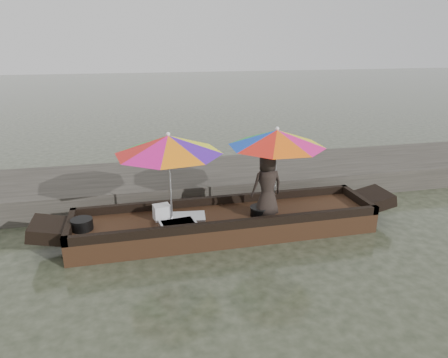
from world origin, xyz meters
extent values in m
plane|color=#252B1C|center=(0.00, 0.00, 0.00)|extent=(80.00, 80.00, 0.00)
cube|color=#2D2B26|center=(0.00, 2.20, 0.25)|extent=(22.00, 2.20, 0.50)
cube|color=black|center=(0.00, 0.00, 0.17)|extent=(5.34, 1.20, 0.35)
cylinder|color=black|center=(-2.42, -0.02, 0.44)|extent=(0.35, 0.35, 0.18)
cube|color=silver|center=(-0.87, -0.30, 0.39)|extent=(0.64, 0.49, 0.09)
cube|color=silver|center=(-0.67, 0.00, 0.38)|extent=(0.64, 0.48, 0.06)
cylinder|color=black|center=(0.59, -0.15, 0.43)|extent=(0.33, 0.33, 0.15)
cube|color=silver|center=(-1.11, 0.10, 0.48)|extent=(0.32, 0.27, 0.26)
imported|color=black|center=(0.71, -0.16, 0.92)|extent=(0.61, 0.44, 1.15)
camera|label=1|loc=(-1.50, -6.32, 3.28)|focal=32.00mm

